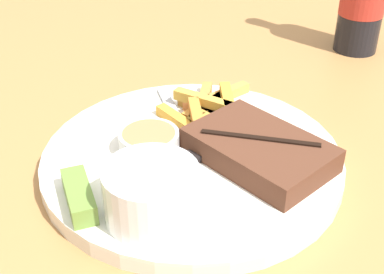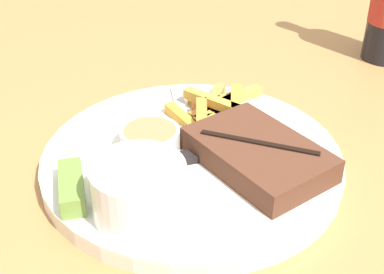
{
  "view_description": "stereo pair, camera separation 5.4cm",
  "coord_description": "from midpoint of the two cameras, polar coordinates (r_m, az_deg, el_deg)",
  "views": [
    {
      "loc": [
        0.38,
        -0.25,
        1.07
      ],
      "look_at": [
        0.0,
        0.0,
        0.78
      ],
      "focal_mm": 50.0,
      "sensor_mm": 36.0,
      "label": 1
    },
    {
      "loc": [
        0.41,
        -0.21,
        1.07
      ],
      "look_at": [
        0.0,
        0.0,
        0.78
      ],
      "focal_mm": 50.0,
      "sensor_mm": 36.0,
      "label": 2
    }
  ],
  "objects": [
    {
      "name": "dinner_plate",
      "position": [
        0.56,
        -2.78,
        -2.58
      ],
      "size": [
        0.31,
        0.31,
        0.02
      ],
      "color": "silver",
      "rests_on": "dining_table"
    },
    {
      "name": "steak_portion",
      "position": [
        0.54,
        4.33,
        -1.45
      ],
      "size": [
        0.15,
        0.11,
        0.03
      ],
      "color": "#512D1E",
      "rests_on": "dinner_plate"
    },
    {
      "name": "pickle_spear",
      "position": [
        0.5,
        -15.06,
        -6.22
      ],
      "size": [
        0.07,
        0.04,
        0.02
      ],
      "color": "olive",
      "rests_on": "dinner_plate"
    },
    {
      "name": "coleslaw_cup",
      "position": [
        0.46,
        -7.73,
        -5.84
      ],
      "size": [
        0.08,
        0.08,
        0.05
      ],
      "color": "white",
      "rests_on": "dinner_plate"
    },
    {
      "name": "dipping_sauce_cup",
      "position": [
        0.55,
        -7.41,
        -0.5
      ],
      "size": [
        0.06,
        0.06,
        0.02
      ],
      "color": "silver",
      "rests_on": "dinner_plate"
    },
    {
      "name": "fork_utensil",
      "position": [
        0.62,
        -4.51,
        2.51
      ],
      "size": [
        0.13,
        0.05,
        0.0
      ],
      "rotation": [
        0.0,
        0.0,
        5.96
      ],
      "color": "#B7B7BC",
      "rests_on": "dinner_plate"
    },
    {
      "name": "knife_utensil",
      "position": [
        0.56,
        1.49,
        -1.29
      ],
      "size": [
        0.05,
        0.17,
        0.01
      ],
      "rotation": [
        0.0,
        0.0,
        1.38
      ],
      "color": "#B7B7BC",
      "rests_on": "dinner_plate"
    },
    {
      "name": "dining_table",
      "position": [
        0.6,
        -2.6,
        -8.03
      ],
      "size": [
        1.36,
        1.46,
        0.74
      ],
      "color": "#A87542",
      "rests_on": "ground_plane"
    },
    {
      "name": "fries_pile",
      "position": [
        0.61,
        -0.85,
        3.01
      ],
      "size": [
        0.11,
        0.13,
        0.02
      ],
      "color": "#D48C3F",
      "rests_on": "dinner_plate"
    }
  ]
}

